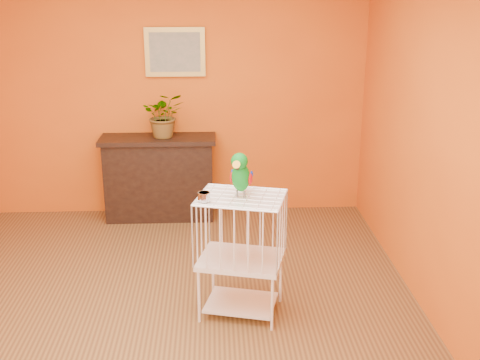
{
  "coord_description": "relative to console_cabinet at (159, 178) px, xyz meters",
  "views": [
    {
      "loc": [
        0.38,
        -4.08,
        2.46
      ],
      "look_at": [
        0.57,
        0.05,
        1.08
      ],
      "focal_mm": 45.0,
      "sensor_mm": 36.0,
      "label": 1
    }
  ],
  "objects": [
    {
      "name": "feed_cup",
      "position": [
        0.51,
        -2.08,
        0.54
      ],
      "size": [
        0.09,
        0.09,
        0.06
      ],
      "primitive_type": "cylinder",
      "color": "silver",
      "rests_on": "birdcage"
    },
    {
      "name": "framed_picture",
      "position": [
        0.2,
        0.18,
        1.3
      ],
      "size": [
        0.62,
        0.04,
        0.5
      ],
      "color": "#B2943F",
      "rests_on": "room_shell"
    },
    {
      "name": "console_cabinet",
      "position": [
        0.0,
        0.0,
        0.0
      ],
      "size": [
        1.21,
        0.43,
        0.9
      ],
      "color": "black",
      "rests_on": "ground"
    },
    {
      "name": "potted_plant",
      "position": [
        0.08,
        -0.04,
        0.63
      ],
      "size": [
        0.46,
        0.51,
        0.37
      ],
      "primitive_type": "imported",
      "rotation": [
        0.0,
        0.0,
        0.09
      ],
      "color": "#26722D",
      "rests_on": "console_cabinet"
    },
    {
      "name": "birdcage",
      "position": [
        0.78,
        -2.0,
        0.04
      ],
      "size": [
        0.71,
        0.61,
        0.95
      ],
      "rotation": [
        0.0,
        0.0,
        -0.26
      ],
      "color": "white",
      "rests_on": "ground"
    },
    {
      "name": "room_shell",
      "position": [
        0.2,
        -2.04,
        1.13
      ],
      "size": [
        4.5,
        4.5,
        4.5
      ],
      "color": "orange",
      "rests_on": "ground"
    },
    {
      "name": "ground",
      "position": [
        0.2,
        -2.04,
        -0.45
      ],
      "size": [
        4.5,
        4.5,
        0.0
      ],
      "primitive_type": "plane",
      "color": "brown",
      "rests_on": "ground"
    },
    {
      "name": "parrot",
      "position": [
        0.78,
        -2.0,
        0.68
      ],
      "size": [
        0.18,
        0.31,
        0.34
      ],
      "rotation": [
        0.0,
        0.0,
        -0.31
      ],
      "color": "#59544C",
      "rests_on": "birdcage"
    }
  ]
}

